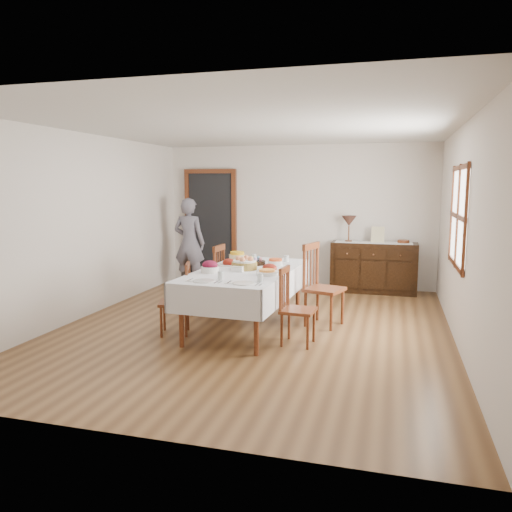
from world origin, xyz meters
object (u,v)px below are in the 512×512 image
(person, at_px, (189,240))
(table_lamp, at_px, (349,222))
(chair_right_near, at_px, (294,306))
(chair_right_far, at_px, (321,284))
(chair_left_far, at_px, (210,279))
(sideboard, at_px, (374,267))
(chair_left_near, at_px, (178,298))
(dining_table, at_px, (246,277))

(person, bearing_deg, table_lamp, -168.56)
(chair_right_near, distance_m, chair_right_far, 0.92)
(chair_left_far, bearing_deg, sideboard, 136.10)
(person, bearing_deg, chair_left_near, 113.55)
(chair_right_far, bearing_deg, person, 72.14)
(sideboard, xyz_separation_m, person, (-3.29, -0.44, 0.43))
(chair_left_near, height_order, person, person)
(sideboard, relative_size, table_lamp, 3.19)
(dining_table, distance_m, person, 2.92)
(chair_left_near, bearing_deg, sideboard, 126.08)
(chair_left_far, bearing_deg, dining_table, 53.56)
(dining_table, xyz_separation_m, sideboard, (1.52, 2.75, -0.25))
(chair_left_far, height_order, person, person)
(dining_table, xyz_separation_m, chair_left_near, (-0.76, -0.46, -0.23))
(chair_right_near, relative_size, person, 0.53)
(chair_right_far, distance_m, sideboard, 2.40)
(chair_right_near, height_order, person, person)
(chair_left_near, bearing_deg, person, -178.38)
(chair_right_far, bearing_deg, table_lamp, 13.14)
(dining_table, height_order, table_lamp, table_lamp)
(chair_left_far, relative_size, person, 0.58)
(chair_right_near, relative_size, chair_right_far, 0.83)
(chair_left_near, xyz_separation_m, chair_left_far, (0.05, 1.02, 0.06))
(chair_left_near, bearing_deg, chair_left_far, 158.62)
(chair_left_far, height_order, sideboard, chair_left_far)
(chair_left_near, height_order, sideboard, chair_left_near)
(chair_right_near, distance_m, person, 3.77)
(dining_table, bearing_deg, person, 130.54)
(chair_right_near, relative_size, sideboard, 0.63)
(sideboard, xyz_separation_m, table_lamp, (-0.44, -0.04, 0.79))
(chair_right_far, bearing_deg, chair_left_near, 135.05)
(dining_table, relative_size, chair_right_near, 2.54)
(chair_right_far, bearing_deg, chair_right_near, -174.21)
(chair_left_near, height_order, table_lamp, table_lamp)
(person, bearing_deg, sideboard, -169.03)
(dining_table, bearing_deg, chair_left_far, 144.92)
(dining_table, xyz_separation_m, chair_left_far, (-0.71, 0.55, -0.17))
(chair_right_far, distance_m, person, 3.30)
(person, bearing_deg, dining_table, 131.00)
(sideboard, distance_m, person, 3.35)
(dining_table, distance_m, chair_right_near, 0.90)
(chair_left_far, xyz_separation_m, person, (-1.07, 1.75, 0.36))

